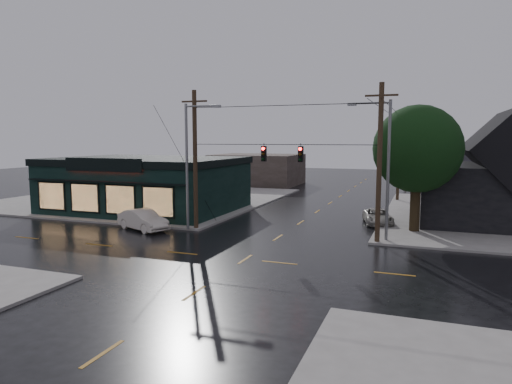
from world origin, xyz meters
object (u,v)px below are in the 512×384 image
(utility_pole_ne, at_px, (377,244))
(suv_silver, at_px, (378,217))
(corner_tree, at_px, (417,149))
(utility_pole_nw, at_px, (196,230))
(sedan_cream, at_px, (143,220))

(utility_pole_ne, distance_m, suv_silver, 7.01)
(utility_pole_ne, bearing_deg, corner_tree, 64.44)
(utility_pole_nw, height_order, utility_pole_ne, same)
(corner_tree, relative_size, suv_silver, 2.08)
(utility_pole_ne, relative_size, suv_silver, 2.36)
(utility_pole_nw, relative_size, suv_silver, 2.36)
(utility_pole_ne, bearing_deg, utility_pole_nw, 180.00)
(corner_tree, bearing_deg, sedan_cream, -162.34)
(utility_pole_nw, distance_m, utility_pole_ne, 13.00)
(corner_tree, height_order, sedan_cream, corner_tree)
(sedan_cream, bearing_deg, utility_pole_ne, -61.93)
(utility_pole_ne, relative_size, sedan_cream, 2.21)
(corner_tree, height_order, utility_pole_nw, corner_tree)
(sedan_cream, xyz_separation_m, suv_silver, (15.96, 8.46, -0.16))
(corner_tree, xyz_separation_m, utility_pole_ne, (-2.14, -4.46, -5.95))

